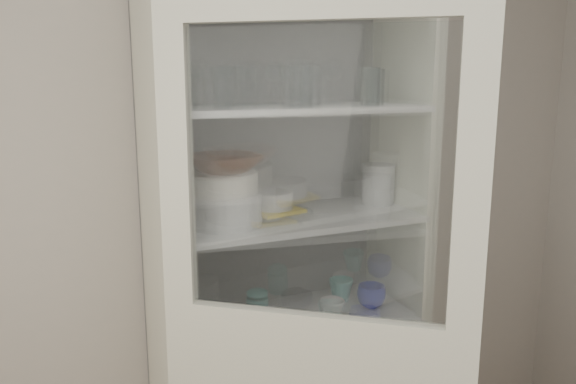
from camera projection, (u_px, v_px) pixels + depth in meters
name	position (u px, v px, depth m)	size (l,w,h in m)	color
wall_back	(217.00, 198.00, 2.18)	(3.60, 0.02, 2.60)	#B4ADA3
pantry_cabinet	(281.00, 292.00, 2.18)	(1.00, 0.45, 2.10)	silver
tumbler_0	(185.00, 86.00, 1.66)	(0.07, 0.07, 0.14)	silver
tumbler_1	(223.00, 88.00, 1.73)	(0.07, 0.07, 0.13)	silver
tumbler_2	(247.00, 87.00, 1.79)	(0.07, 0.07, 0.13)	silver
tumbler_3	(301.00, 83.00, 1.83)	(0.08, 0.08, 0.16)	silver
tumbler_4	(310.00, 86.00, 1.87)	(0.07, 0.07, 0.13)	silver
tumbler_5	(370.00, 87.00, 1.97)	(0.07, 0.07, 0.13)	silver
tumbler_6	(375.00, 87.00, 1.96)	(0.06, 0.06, 0.13)	silver
tumbler_7	(172.00, 86.00, 1.81)	(0.07, 0.07, 0.14)	silver
tumbler_8	(225.00, 87.00, 1.85)	(0.07, 0.07, 0.13)	silver
tumbler_9	(291.00, 85.00, 1.95)	(0.07, 0.07, 0.14)	silver
goblet_0	(206.00, 83.00, 1.96)	(0.07, 0.07, 0.16)	silver
goblet_1	(251.00, 81.00, 2.02)	(0.08, 0.08, 0.17)	silver
goblet_2	(274.00, 82.00, 2.05)	(0.07, 0.07, 0.16)	silver
goblet_3	(334.00, 80.00, 2.18)	(0.08, 0.08, 0.18)	silver
plate_stack_front	(224.00, 209.00, 1.92)	(0.26, 0.26, 0.11)	silver
plate_stack_back	(187.00, 203.00, 2.05)	(0.23, 0.23, 0.10)	silver
cream_bowl	(224.00, 182.00, 1.90)	(0.23, 0.23, 0.07)	silver
terracotta_bowl	(223.00, 163.00, 1.89)	(0.25, 0.25, 0.06)	#4E2816
glass_platter	(273.00, 214.00, 2.05)	(0.29, 0.29, 0.02)	silver
yellow_trivet	(273.00, 210.00, 2.05)	(0.18, 0.18, 0.01)	yellow
white_ramekin	(273.00, 200.00, 2.04)	(0.14, 0.14, 0.06)	silver
grey_bowl_stack	(378.00, 184.00, 2.24)	(0.13, 0.13, 0.16)	#B6B6B6
mug_blue	(371.00, 296.00, 2.23)	(0.11, 0.11, 0.09)	#0E1F9E
mug_teal	(341.00, 290.00, 2.29)	(0.10, 0.10, 0.09)	teal
mug_white	(332.00, 311.00, 2.08)	(0.10, 0.10, 0.09)	silver
teal_jar	(257.00, 306.00, 2.12)	(0.08, 0.08, 0.10)	teal
measuring_cups	(279.00, 324.00, 2.03)	(0.11, 0.11, 0.04)	#A2A2B4
white_canister	(182.00, 316.00, 2.01)	(0.10, 0.10, 0.12)	silver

